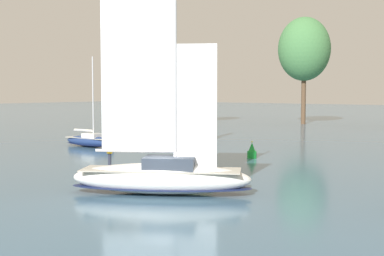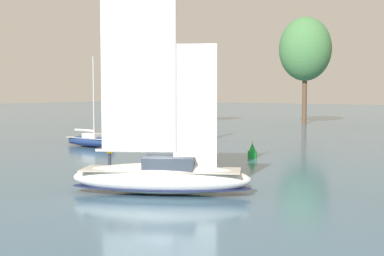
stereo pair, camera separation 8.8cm
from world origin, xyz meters
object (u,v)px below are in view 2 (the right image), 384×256
at_px(sailboat_moored_mid_channel, 91,141).
at_px(sailboat_moored_near_marina, 199,136).
at_px(sailboat_main, 161,174).
at_px(tree_shore_right, 199,73).
at_px(tree_shore_center, 305,49).
at_px(channel_buoy, 252,151).

bearing_deg(sailboat_moored_mid_channel, sailboat_moored_near_marina, 61.02).
relative_size(sailboat_main, sailboat_moored_mid_channel, 1.52).
relative_size(tree_shore_right, sailboat_main, 0.90).
height_order(tree_shore_center, sailboat_main, tree_shore_center).
bearing_deg(sailboat_moored_mid_channel, channel_buoy, 7.05).
relative_size(tree_shore_center, sailboat_moored_near_marina, 2.14).
distance_m(sailboat_moored_mid_channel, channel_buoy, 19.18).
height_order(sailboat_main, sailboat_moored_mid_channel, sailboat_main).
relative_size(sailboat_moored_near_marina, sailboat_moored_mid_channel, 0.92).
bearing_deg(channel_buoy, tree_shore_center, 110.90).
xyz_separation_m(tree_shore_center, sailboat_moored_near_marina, (5.36, -38.60, -12.70)).
bearing_deg(sailboat_moored_near_marina, tree_shore_right, 127.22).
bearing_deg(sailboat_moored_mid_channel, sailboat_main, -32.93).
relative_size(sailboat_moored_mid_channel, channel_buoy, 6.21).
bearing_deg(sailboat_main, tree_shore_right, 125.36).
bearing_deg(sailboat_main, sailboat_moored_mid_channel, 147.07).
bearing_deg(sailboat_moored_near_marina, sailboat_moored_mid_channel, -118.98).
bearing_deg(tree_shore_center, channel_buoy, -69.10).
distance_m(sailboat_main, channel_buoy, 18.15).
bearing_deg(channel_buoy, sailboat_moored_mid_channel, -172.95).
relative_size(tree_shore_center, sailboat_moored_mid_channel, 1.98).
bearing_deg(channel_buoy, sailboat_moored_near_marina, 145.11).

